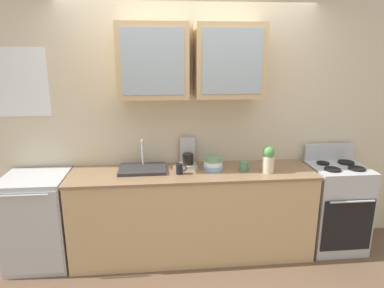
# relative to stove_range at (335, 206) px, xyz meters

# --- Properties ---
(ground_plane) EXTENTS (10.00, 10.00, 0.00)m
(ground_plane) POSITION_rel_stove_range_xyz_m (-1.51, 0.00, -0.46)
(ground_plane) COLOR brown
(back_wall_unit) EXTENTS (4.95, 0.44, 2.66)m
(back_wall_unit) POSITION_rel_stove_range_xyz_m (-1.51, 0.30, 0.99)
(back_wall_unit) COLOR beige
(back_wall_unit) RESTS_ON ground_plane
(counter) EXTENTS (2.40, 0.60, 0.90)m
(counter) POSITION_rel_stove_range_xyz_m (-1.51, 0.00, -0.01)
(counter) COLOR tan
(counter) RESTS_ON ground_plane
(stove_range) EXTENTS (0.56, 0.57, 1.08)m
(stove_range) POSITION_rel_stove_range_xyz_m (0.00, 0.00, 0.00)
(stove_range) COLOR silver
(stove_range) RESTS_ON ground_plane
(sink_faucet) EXTENTS (0.46, 0.33, 0.29)m
(sink_faucet) POSITION_rel_stove_range_xyz_m (-2.00, 0.08, 0.46)
(sink_faucet) COLOR #2D2D30
(sink_faucet) RESTS_ON counter
(bowl_stack) EXTENTS (0.19, 0.19, 0.13)m
(bowl_stack) POSITION_rel_stove_range_xyz_m (-1.30, 0.04, 0.50)
(bowl_stack) COLOR #8CB7E0
(bowl_stack) RESTS_ON counter
(vase) EXTENTS (0.11, 0.11, 0.26)m
(vase) POSITION_rel_stove_range_xyz_m (-0.78, -0.09, 0.57)
(vase) COLOR beige
(vase) RESTS_ON counter
(cup_near_sink) EXTENTS (0.10, 0.07, 0.10)m
(cup_near_sink) POSITION_rel_stove_range_xyz_m (-1.64, -0.06, 0.49)
(cup_near_sink) COLOR black
(cup_near_sink) RESTS_ON counter
(cup_near_bowls) EXTENTS (0.12, 0.09, 0.09)m
(cup_near_bowls) POSITION_rel_stove_range_xyz_m (-1.01, -0.03, 0.49)
(cup_near_bowls) COLOR #4C7F59
(cup_near_bowls) RESTS_ON counter
(dishwasher) EXTENTS (0.59, 0.58, 0.90)m
(dishwasher) POSITION_rel_stove_range_xyz_m (-3.01, -0.00, -0.01)
(dishwasher) COLOR silver
(dishwasher) RESTS_ON ground_plane
(coffee_maker) EXTENTS (0.17, 0.20, 0.29)m
(coffee_maker) POSITION_rel_stove_range_xyz_m (-1.54, 0.19, 0.55)
(coffee_maker) COLOR #B7B7BC
(coffee_maker) RESTS_ON counter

